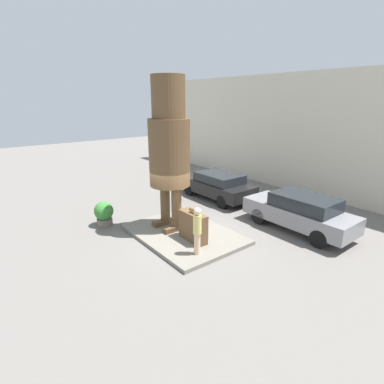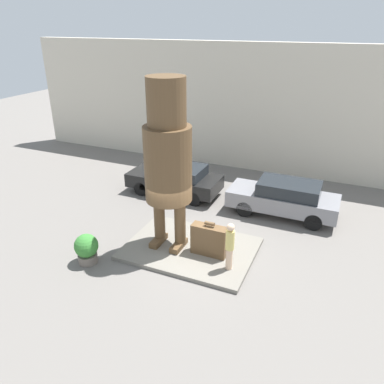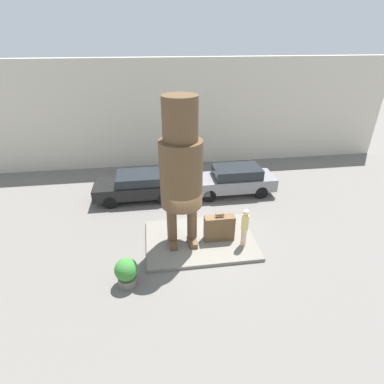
{
  "view_description": "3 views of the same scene",
  "coord_description": "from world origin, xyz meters",
  "px_view_note": "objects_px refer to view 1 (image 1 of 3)",
  "views": [
    {
      "loc": [
        8.75,
        -6.42,
        5.2
      ],
      "look_at": [
        0.31,
        0.17,
        1.86
      ],
      "focal_mm": 28.0,
      "sensor_mm": 36.0,
      "label": 1
    },
    {
      "loc": [
        4.61,
        -10.41,
        7.53
      ],
      "look_at": [
        0.06,
        0.0,
        2.32
      ],
      "focal_mm": 35.0,
      "sensor_mm": 36.0,
      "label": 2
    },
    {
      "loc": [
        -1.81,
        -10.1,
        7.78
      ],
      "look_at": [
        -0.33,
        0.16,
        2.3
      ],
      "focal_mm": 28.0,
      "sensor_mm": 36.0,
      "label": 3
    }
  ],
  "objects_px": {
    "parked_car_black": "(217,185)",
    "giant_suitcase": "(193,226)",
    "statue_figure": "(169,143)",
    "planter_pot": "(104,213)",
    "tourist": "(197,229)",
    "parked_car_grey": "(300,212)"
  },
  "relations": [
    {
      "from": "giant_suitcase",
      "to": "planter_pot",
      "type": "height_order",
      "value": "giant_suitcase"
    },
    {
      "from": "tourist",
      "to": "parked_car_black",
      "type": "distance_m",
      "value": 6.47
    },
    {
      "from": "statue_figure",
      "to": "planter_pot",
      "type": "relative_size",
      "value": 5.56
    },
    {
      "from": "statue_figure",
      "to": "giant_suitcase",
      "type": "xyz_separation_m",
      "value": [
        1.53,
        -0.05,
        -2.9
      ]
    },
    {
      "from": "statue_figure",
      "to": "giant_suitcase",
      "type": "height_order",
      "value": "statue_figure"
    },
    {
      "from": "parked_car_black",
      "to": "giant_suitcase",
      "type": "bearing_deg",
      "value": 128.15
    },
    {
      "from": "parked_car_black",
      "to": "planter_pot",
      "type": "relative_size",
      "value": 4.11
    },
    {
      "from": "statue_figure",
      "to": "giant_suitcase",
      "type": "relative_size",
      "value": 4.66
    },
    {
      "from": "statue_figure",
      "to": "parked_car_black",
      "type": "height_order",
      "value": "statue_figure"
    },
    {
      "from": "parked_car_black",
      "to": "parked_car_grey",
      "type": "relative_size",
      "value": 0.96
    },
    {
      "from": "parked_car_grey",
      "to": "parked_car_black",
      "type": "bearing_deg",
      "value": -1.62
    },
    {
      "from": "tourist",
      "to": "planter_pot",
      "type": "height_order",
      "value": "tourist"
    },
    {
      "from": "statue_figure",
      "to": "giant_suitcase",
      "type": "distance_m",
      "value": 3.28
    },
    {
      "from": "parked_car_black",
      "to": "parked_car_grey",
      "type": "distance_m",
      "value": 5.12
    },
    {
      "from": "tourist",
      "to": "parked_car_grey",
      "type": "distance_m",
      "value": 4.78
    },
    {
      "from": "parked_car_black",
      "to": "planter_pot",
      "type": "bearing_deg",
      "value": 87.23
    },
    {
      "from": "tourist",
      "to": "parked_car_grey",
      "type": "relative_size",
      "value": 0.37
    },
    {
      "from": "giant_suitcase",
      "to": "parked_car_grey",
      "type": "bearing_deg",
      "value": 67.47
    },
    {
      "from": "planter_pot",
      "to": "parked_car_black",
      "type": "bearing_deg",
      "value": 87.23
    },
    {
      "from": "parked_car_grey",
      "to": "statue_figure",
      "type": "bearing_deg",
      "value": 51.6
    },
    {
      "from": "statue_figure",
      "to": "planter_pot",
      "type": "height_order",
      "value": "statue_figure"
    },
    {
      "from": "tourist",
      "to": "planter_pot",
      "type": "relative_size",
      "value": 1.57
    }
  ]
}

